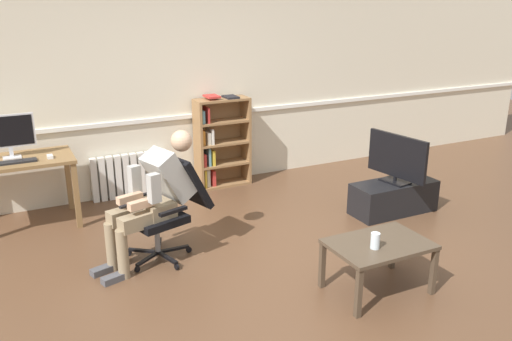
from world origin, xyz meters
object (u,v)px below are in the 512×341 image
Objects in this scene: computer_desk at (16,169)px; tv_stand at (393,197)px; office_chair at (170,203)px; tv_screen at (397,158)px; radiator at (130,175)px; drinking_glass at (375,241)px; imac_monitor at (8,133)px; coffee_table at (379,249)px; person_seated at (153,195)px; computer_mouse at (50,157)px; keyboard at (16,162)px; bookshelf at (219,143)px.

computer_desk is 1.16× the size of tv_stand.
office_chair reaches higher than computer_desk.
radiator is at bearing 45.15° from tv_screen.
tv_stand is 1.26× the size of tv_screen.
drinking_glass is (2.46, -2.81, -0.14)m from computer_desk.
imac_monitor is 0.63× the size of coffee_table.
computer_desk is 1.37m from radiator.
computer_desk is 1.20× the size of office_chair.
radiator is at bearing 157.21° from person_seated.
drinking_glass is at bearing -48.86° from computer_desk.
tv_screen is (3.84, -1.54, -0.37)m from imac_monitor.
drinking_glass is (1.39, -1.44, -0.13)m from person_seated.
computer_mouse is 3.74m from tv_screen.
keyboard is at bearing -86.91° from computer_desk.
tv_screen is 0.96× the size of coffee_table.
computer_mouse is at bearing 130.25° from coffee_table.
coffee_table is (1.29, -3.14, 0.12)m from radiator.
office_chair is 0.80× the size of person_seated.
keyboard reaches higher than coffee_table.
imac_monitor is at bearing -174.95° from bookshelf.
person_seated is at bearing 178.19° from tv_stand.
imac_monitor is (-0.02, 0.08, 0.38)m from computer_desk.
coffee_table is at bearing 33.28° from drinking_glass.
tv_screen is at bearing -20.92° from computer_desk.
computer_mouse is at bearing 59.99° from tv_screen.
keyboard is 3.89× the size of computer_mouse.
keyboard is (0.01, -0.14, 0.12)m from computer_desk.
person_seated reaches higher than drinking_glass.
keyboard is 0.41× the size of office_chair.
drinking_glass is at bearing 125.69° from tv_screen.
bookshelf is at bearing 11.24° from computer_mouse.
radiator is 0.98× the size of office_chair.
person_seated is at bearing -96.32° from radiator.
person_seated is at bearing -90.00° from office_chair.
keyboard is 0.33m from computer_mouse.
person_seated reaches higher than computer_desk.
computer_desk is at bearing 93.09° from keyboard.
office_chair is at bearing 176.95° from tv_stand.
tv_stand is (3.84, -1.54, -0.84)m from imac_monitor.
computer_desk is 0.38m from computer_mouse.
tv_stand is at bearing 45.46° from coffee_table.
computer_mouse is at bearing -151.21° from radiator.
office_chair is 0.22m from person_seated.
keyboard is 2.95× the size of drinking_glass.
computer_mouse is (0.33, -0.12, 0.13)m from computer_desk.
radiator is at bearing 110.47° from drinking_glass.
imac_monitor is 0.48m from computer_mouse.
computer_mouse is 1.53m from office_chair.
tv_stand is 0.47m from tv_screen.
imac_monitor reaches higher than drinking_glass.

